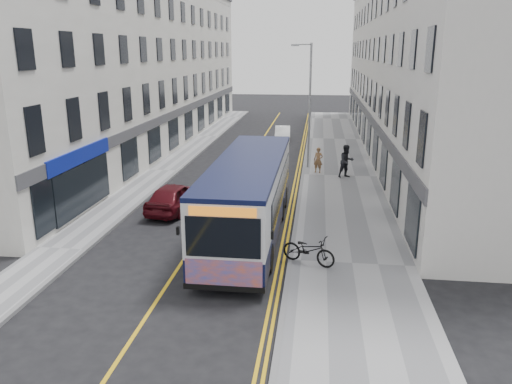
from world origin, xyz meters
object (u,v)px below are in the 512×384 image
(bicycle, at_px, (309,250))
(city_bus, at_px, (249,195))
(pedestrian_near, at_px, (318,160))
(car_maroon, at_px, (174,197))
(pedestrian_far, at_px, (346,161))
(car_white, at_px, (283,134))
(streetlamp, at_px, (308,102))

(bicycle, bearing_deg, city_bus, 65.89)
(city_bus, xyz_separation_m, pedestrian_near, (2.81, 11.24, -0.90))
(car_maroon, bearing_deg, pedestrian_near, -123.48)
(pedestrian_far, height_order, car_white, pedestrian_far)
(city_bus, xyz_separation_m, pedestrian_far, (4.51, 10.22, -0.70))
(pedestrian_near, distance_m, pedestrian_far, 1.98)
(pedestrian_near, height_order, pedestrian_far, pedestrian_far)
(city_bus, distance_m, pedestrian_near, 11.62)
(city_bus, bearing_deg, bicycle, -47.63)
(pedestrian_near, bearing_deg, bicycle, -75.38)
(bicycle, distance_m, car_maroon, 8.78)
(pedestrian_near, distance_m, car_maroon, 10.82)
(streetlamp, relative_size, city_bus, 0.70)
(bicycle, xyz_separation_m, pedestrian_far, (1.94, 13.03, 0.46))
(city_bus, relative_size, car_white, 3.09)
(bicycle, xyz_separation_m, car_maroon, (-6.66, 5.72, 0.05))
(pedestrian_near, bearing_deg, car_white, 120.35)
(city_bus, distance_m, pedestrian_far, 11.19)
(car_white, xyz_separation_m, car_maroon, (-3.80, -20.17, 0.09))
(bicycle, xyz_separation_m, car_white, (-2.86, 25.89, -0.05))
(pedestrian_near, bearing_deg, pedestrian_far, -15.24)
(streetlamp, height_order, pedestrian_near, streetlamp)
(car_white, bearing_deg, pedestrian_far, -73.07)
(pedestrian_near, relative_size, car_maroon, 0.39)
(car_white, bearing_deg, pedestrian_near, -78.84)
(streetlamp, height_order, car_maroon, streetlamp)
(bicycle, relative_size, car_maroon, 0.49)
(pedestrian_far, bearing_deg, city_bus, -142.66)
(streetlamp, relative_size, pedestrian_near, 5.03)
(pedestrian_near, relative_size, car_white, 0.43)
(streetlamp, bearing_deg, city_bus, -99.29)
(city_bus, bearing_deg, pedestrian_near, 75.95)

